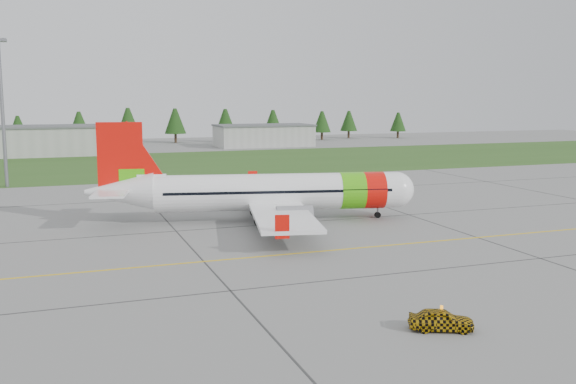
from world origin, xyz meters
name	(u,v)px	position (x,y,z in m)	size (l,w,h in m)	color
ground	(430,270)	(0.00, 0.00, 0.00)	(320.00, 320.00, 0.00)	gray
aircraft	(270,192)	(-5.00, 22.01, 2.92)	(32.99, 30.93, 10.11)	white
follow_me_car	(442,299)	(-6.10, -10.77, 1.75)	(1.41, 1.19, 3.49)	gold
service_van	(116,173)	(-17.56, 53.50, 1.95)	(1.36, 1.28, 3.90)	white
grass_strip	(197,163)	(0.00, 82.00, 0.01)	(320.00, 50.00, 0.03)	#30561E
taxi_guideline	(378,246)	(0.00, 8.00, 0.01)	(120.00, 0.25, 0.02)	gold
hangar_west	(33,142)	(-30.00, 110.00, 3.00)	(32.00, 14.00, 6.00)	#A8A8A3
hangar_east	(264,136)	(25.00, 118.00, 2.60)	(24.00, 12.00, 5.20)	#A8A8A3
floodlight_mast	(3,115)	(-32.00, 58.00, 10.00)	(0.50, 0.50, 20.00)	slate
treeline	(154,125)	(0.00, 138.00, 5.00)	(160.00, 8.00, 10.00)	#1C3F14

